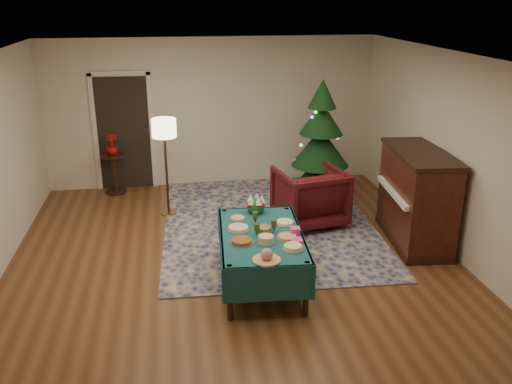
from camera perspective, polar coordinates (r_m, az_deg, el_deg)
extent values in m
plane|color=#593319|center=(7.21, -2.08, -8.04)|extent=(7.00, 7.00, 0.00)
plane|color=white|center=(6.39, -2.39, 13.82)|extent=(7.00, 7.00, 0.00)
plane|color=beige|center=(10.05, -4.67, 8.31)|extent=(6.00, 0.00, 6.00)
plane|color=beige|center=(3.56, 4.87, -15.21)|extent=(6.00, 0.00, 6.00)
plane|color=beige|center=(7.62, 20.82, 3.18)|extent=(0.00, 7.00, 7.00)
cube|color=black|center=(10.12, -13.73, 5.96)|extent=(0.92, 0.02, 2.04)
cube|color=silver|center=(10.15, -16.57, 5.93)|extent=(0.08, 0.04, 2.14)
cube|color=silver|center=(10.07, -10.90, 6.29)|extent=(0.08, 0.04, 2.14)
cube|color=silver|center=(9.91, -14.26, 12.01)|extent=(1.08, 0.04, 0.08)
cube|color=navy|center=(8.54, 1.26, -3.25)|extent=(3.37, 4.33, 0.02)
cylinder|color=black|center=(6.01, -2.76, -10.57)|extent=(0.06, 0.06, 0.67)
cylinder|color=black|center=(7.39, -3.31, -4.39)|extent=(0.06, 0.06, 0.67)
cylinder|color=black|center=(6.09, 5.31, -10.17)|extent=(0.06, 0.06, 0.67)
cylinder|color=black|center=(7.46, 3.19, -4.14)|extent=(0.06, 0.06, 0.67)
cube|color=#144448|center=(6.58, 0.57, -4.55)|extent=(1.10, 1.77, 0.04)
cube|color=#144448|center=(7.42, -0.08, -3.19)|extent=(1.01, 0.10, 0.42)
cube|color=#144448|center=(5.92, 1.38, -9.65)|extent=(1.01, 0.10, 0.42)
cube|color=#144448|center=(6.72, 4.69, -5.87)|extent=(0.14, 1.73, 0.42)
cube|color=#144448|center=(6.63, -3.63, -6.21)|extent=(0.14, 1.73, 0.42)
cylinder|color=silver|center=(5.93, 1.13, -7.21)|extent=(0.32, 0.32, 0.01)
sphere|color=#CC727A|center=(5.90, 1.14, -6.58)|extent=(0.13, 0.13, 0.13)
cylinder|color=silver|center=(6.19, 3.91, -6.03)|extent=(0.24, 0.24, 0.01)
cylinder|color=#D8D172|center=(6.18, 3.91, -5.79)|extent=(0.21, 0.21, 0.04)
cylinder|color=silver|center=(6.33, -1.52, -5.35)|extent=(0.28, 0.28, 0.01)
cylinder|color=brown|center=(6.32, -1.52, -5.16)|extent=(0.24, 0.24, 0.04)
cylinder|color=silver|center=(6.33, 1.05, -5.35)|extent=(0.21, 0.21, 0.01)
cylinder|color=tan|center=(6.31, 1.05, -4.97)|extent=(0.18, 0.18, 0.08)
cylinder|color=silver|center=(6.46, 3.28, -4.86)|extent=(0.26, 0.26, 0.01)
cylinder|color=#B2844C|center=(6.45, 3.28, -4.71)|extent=(0.22, 0.22, 0.03)
cylinder|color=silver|center=(6.67, -1.87, -3.99)|extent=(0.28, 0.28, 0.01)
cylinder|color=#D8BF7F|center=(6.66, -1.88, -3.80)|extent=(0.24, 0.24, 0.04)
cylinder|color=silver|center=(6.62, 0.82, -4.15)|extent=(0.21, 0.21, 0.01)
cylinder|color=maroon|center=(6.61, 0.82, -3.90)|extent=(0.18, 0.18, 0.05)
cylinder|color=silver|center=(6.85, 3.04, -3.33)|extent=(0.25, 0.25, 0.01)
cylinder|color=#F2EACC|center=(6.84, 3.04, -3.18)|extent=(0.21, 0.21, 0.03)
cylinder|color=silver|center=(6.96, -1.96, -2.90)|extent=(0.21, 0.21, 0.01)
cylinder|color=tan|center=(6.95, -1.96, -2.76)|extent=(0.18, 0.18, 0.03)
cone|color=#2D471E|center=(6.84, -0.08, -3.00)|extent=(0.06, 0.06, 0.08)
cylinder|color=#2D471E|center=(6.81, -0.08, -2.41)|extent=(0.07, 0.07, 0.08)
cone|color=#2D471E|center=(6.60, 1.89, -3.90)|extent=(0.06, 0.06, 0.08)
cylinder|color=#2D471E|center=(6.57, 1.90, -3.30)|extent=(0.07, 0.07, 0.08)
cone|color=#2D471E|center=(6.50, 0.09, -4.29)|extent=(0.06, 0.06, 0.08)
cylinder|color=#2D471E|center=(6.47, 0.09, -3.67)|extent=(0.07, 0.07, 0.08)
cube|color=#D63BA5|center=(6.37, 4.29, -5.12)|extent=(0.14, 0.14, 0.04)
cube|color=#EF428A|center=(6.55, 4.15, -4.13)|extent=(0.11, 0.11, 0.09)
sphere|color=#1E4C1E|center=(7.15, -0.02, -1.52)|extent=(0.23, 0.23, 0.23)
cone|color=white|center=(7.12, 0.62, -0.68)|extent=(0.09, 0.09, 0.11)
cone|color=white|center=(7.19, 0.08, -0.49)|extent=(0.09, 0.09, 0.11)
cone|color=white|center=(7.15, -0.60, -0.61)|extent=(0.09, 0.09, 0.11)
cone|color=white|center=(7.06, -0.49, -0.88)|extent=(0.09, 0.09, 0.11)
cone|color=white|center=(7.04, 0.28, -0.92)|extent=(0.09, 0.09, 0.11)
sphere|color=#B20C0F|center=(7.20, 0.55, -1.06)|extent=(0.06, 0.06, 0.06)
sphere|color=#B20C0F|center=(7.20, -0.56, -1.04)|extent=(0.06, 0.06, 0.06)
sphere|color=#B20C0F|center=(7.07, -0.60, -1.45)|extent=(0.06, 0.06, 0.06)
sphere|color=#B20C0F|center=(7.07, 0.53, -1.47)|extent=(0.06, 0.06, 0.06)
imported|color=#470F13|center=(8.40, 5.68, -0.19)|extent=(1.11, 1.07, 0.99)
cylinder|color=#A57F3F|center=(9.02, -9.15, -2.17)|extent=(0.27, 0.27, 0.03)
cylinder|color=black|center=(8.78, -9.40, 2.10)|extent=(0.04, 0.04, 1.44)
cylinder|color=#FFEABF|center=(8.59, -9.67, 6.66)|extent=(0.38, 0.38, 0.29)
cylinder|color=black|center=(10.15, -14.50, 0.02)|extent=(0.36, 0.36, 0.04)
cylinder|color=black|center=(10.04, -14.66, 1.80)|extent=(0.08, 0.08, 0.66)
cylinder|color=black|center=(9.94, -14.84, 3.73)|extent=(0.40, 0.40, 0.03)
imported|color=#A50C0B|center=(9.91, -14.90, 4.39)|extent=(0.21, 0.37, 0.21)
cylinder|color=black|center=(9.39, 6.56, -0.67)|extent=(0.13, 0.13, 0.17)
cone|color=black|center=(9.26, 6.66, 1.61)|extent=(1.18, 1.18, 0.74)
cone|color=black|center=(9.10, 6.79, 4.78)|extent=(0.97, 0.97, 0.64)
cone|color=black|center=(8.99, 6.92, 7.72)|extent=(0.73, 0.73, 0.53)
cone|color=black|center=(8.91, 7.03, 10.26)|extent=(0.47, 0.47, 0.48)
cube|color=black|center=(8.27, 16.11, -4.65)|extent=(0.83, 1.61, 0.09)
cube|color=black|center=(8.04, 16.55, -0.55)|extent=(0.80, 1.59, 1.27)
cube|color=black|center=(7.84, 17.02, 3.94)|extent=(0.85, 1.63, 0.05)
cube|color=white|center=(7.90, 14.37, -0.01)|extent=(0.26, 1.32, 0.07)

